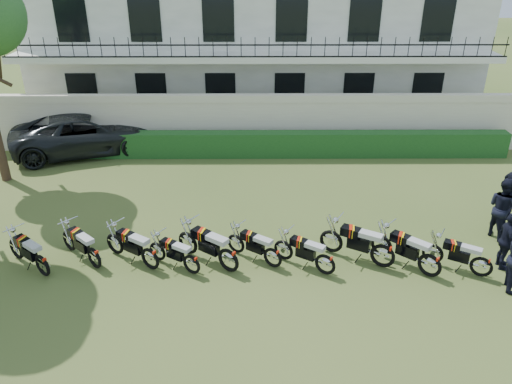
{
  "coord_description": "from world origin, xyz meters",
  "views": [
    {
      "loc": [
        -0.08,
        -11.41,
        7.58
      ],
      "look_at": [
        -0.0,
        1.77,
        1.07
      ],
      "focal_mm": 35.0,
      "sensor_mm": 36.0,
      "label": 1
    }
  ],
  "objects_px": {
    "motorcycle_6": "(326,260)",
    "motorcycle_4": "(228,255)",
    "motorcycle_0": "(42,261)",
    "motorcycle_7": "(383,250)",
    "motorcycle_2": "(150,254)",
    "suv": "(87,133)",
    "motorcycle_1": "(94,253)",
    "officer_4": "(503,208)",
    "officer_2": "(507,241)",
    "motorcycle_3": "(191,260)",
    "motorcycle_9": "(482,262)",
    "motorcycle_5": "(273,253)",
    "motorcycle_8": "(431,260)"
  },
  "relations": [
    {
      "from": "motorcycle_6",
      "to": "motorcycle_4",
      "type": "bearing_deg",
      "value": 120.39
    },
    {
      "from": "motorcycle_1",
      "to": "motorcycle_7",
      "type": "distance_m",
      "value": 7.49
    },
    {
      "from": "motorcycle_0",
      "to": "motorcycle_2",
      "type": "height_order",
      "value": "motorcycle_2"
    },
    {
      "from": "motorcycle_9",
      "to": "motorcycle_6",
      "type": "bearing_deg",
      "value": 119.24
    },
    {
      "from": "motorcycle_9",
      "to": "motorcycle_7",
      "type": "bearing_deg",
      "value": 110.91
    },
    {
      "from": "motorcycle_2",
      "to": "motorcycle_9",
      "type": "xyz_separation_m",
      "value": [
        8.43,
        -0.37,
        -0.04
      ]
    },
    {
      "from": "motorcycle_0",
      "to": "motorcycle_6",
      "type": "bearing_deg",
      "value": -51.53
    },
    {
      "from": "motorcycle_2",
      "to": "motorcycle_5",
      "type": "bearing_deg",
      "value": -54.88
    },
    {
      "from": "motorcycle_6",
      "to": "officer_2",
      "type": "bearing_deg",
      "value": -52.97
    },
    {
      "from": "motorcycle_6",
      "to": "suv",
      "type": "distance_m",
      "value": 12.1
    },
    {
      "from": "motorcycle_9",
      "to": "suv",
      "type": "relative_size",
      "value": 0.27
    },
    {
      "from": "motorcycle_2",
      "to": "motorcycle_8",
      "type": "relative_size",
      "value": 1.07
    },
    {
      "from": "motorcycle_1",
      "to": "officer_2",
      "type": "bearing_deg",
      "value": -47.66
    },
    {
      "from": "motorcycle_7",
      "to": "suv",
      "type": "relative_size",
      "value": 0.32
    },
    {
      "from": "motorcycle_4",
      "to": "motorcycle_1",
      "type": "bearing_deg",
      "value": 123.67
    },
    {
      "from": "motorcycle_0",
      "to": "motorcycle_7",
      "type": "xyz_separation_m",
      "value": [
        8.7,
        0.34,
        0.06
      ]
    },
    {
      "from": "motorcycle_2",
      "to": "officer_4",
      "type": "height_order",
      "value": "officer_4"
    },
    {
      "from": "motorcycle_6",
      "to": "officer_4",
      "type": "bearing_deg",
      "value": -36.87
    },
    {
      "from": "motorcycle_1",
      "to": "motorcycle_8",
      "type": "bearing_deg",
      "value": -50.34
    },
    {
      "from": "suv",
      "to": "motorcycle_2",
      "type": "bearing_deg",
      "value": -172.88
    },
    {
      "from": "motorcycle_0",
      "to": "motorcycle_1",
      "type": "distance_m",
      "value": 1.26
    },
    {
      "from": "motorcycle_0",
      "to": "motorcycle_2",
      "type": "relative_size",
      "value": 0.93
    },
    {
      "from": "motorcycle_9",
      "to": "motorcycle_8",
      "type": "bearing_deg",
      "value": 120.4
    },
    {
      "from": "motorcycle_2",
      "to": "motorcycle_4",
      "type": "height_order",
      "value": "motorcycle_4"
    },
    {
      "from": "motorcycle_0",
      "to": "suv",
      "type": "relative_size",
      "value": 0.26
    },
    {
      "from": "motorcycle_9",
      "to": "motorcycle_4",
      "type": "bearing_deg",
      "value": 118.73
    },
    {
      "from": "motorcycle_0",
      "to": "motorcycle_6",
      "type": "height_order",
      "value": "motorcycle_0"
    },
    {
      "from": "motorcycle_9",
      "to": "motorcycle_2",
      "type": "bearing_deg",
      "value": 118.45
    },
    {
      "from": "motorcycle_0",
      "to": "officer_4",
      "type": "distance_m",
      "value": 12.58
    },
    {
      "from": "suv",
      "to": "officer_4",
      "type": "xyz_separation_m",
      "value": [
        13.8,
        -6.67,
        0.12
      ]
    },
    {
      "from": "motorcycle_1",
      "to": "motorcycle_6",
      "type": "xyz_separation_m",
      "value": [
        5.96,
        -0.31,
        -0.01
      ]
    },
    {
      "from": "motorcycle_6",
      "to": "motorcycle_7",
      "type": "bearing_deg",
      "value": -45.19
    },
    {
      "from": "officer_2",
      "to": "motorcycle_3",
      "type": "bearing_deg",
      "value": 99.34
    },
    {
      "from": "motorcycle_2",
      "to": "suv",
      "type": "bearing_deg",
      "value": 59.78
    },
    {
      "from": "motorcycle_3",
      "to": "motorcycle_7",
      "type": "relative_size",
      "value": 0.79
    },
    {
      "from": "motorcycle_0",
      "to": "officer_4",
      "type": "bearing_deg",
      "value": -43.02
    },
    {
      "from": "motorcycle_1",
      "to": "motorcycle_0",
      "type": "bearing_deg",
      "value": 148.08
    },
    {
      "from": "motorcycle_1",
      "to": "motorcycle_3",
      "type": "distance_m",
      "value": 2.57
    },
    {
      "from": "motorcycle_0",
      "to": "motorcycle_4",
      "type": "height_order",
      "value": "motorcycle_4"
    },
    {
      "from": "officer_2",
      "to": "motorcycle_4",
      "type": "bearing_deg",
      "value": 98.89
    },
    {
      "from": "officer_2",
      "to": "motorcycle_1",
      "type": "bearing_deg",
      "value": 97.48
    },
    {
      "from": "motorcycle_8",
      "to": "officer_2",
      "type": "xyz_separation_m",
      "value": [
        2.04,
        0.4,
        0.3
      ]
    },
    {
      "from": "motorcycle_3",
      "to": "motorcycle_9",
      "type": "distance_m",
      "value": 7.34
    },
    {
      "from": "motorcycle_0",
      "to": "motorcycle_9",
      "type": "relative_size",
      "value": 0.98
    },
    {
      "from": "officer_2",
      "to": "motorcycle_9",
      "type": "bearing_deg",
      "value": 126.99
    },
    {
      "from": "motorcycle_4",
      "to": "motorcycle_6",
      "type": "xyz_separation_m",
      "value": [
        2.47,
        -0.13,
        -0.07
      ]
    },
    {
      "from": "motorcycle_0",
      "to": "motorcycle_5",
      "type": "xyz_separation_m",
      "value": [
        5.85,
        0.35,
        -0.03
      ]
    },
    {
      "from": "motorcycle_4",
      "to": "motorcycle_5",
      "type": "xyz_separation_m",
      "value": [
        1.14,
        0.19,
        -0.08
      ]
    },
    {
      "from": "motorcycle_0",
      "to": "motorcycle_8",
      "type": "distance_m",
      "value": 9.8
    },
    {
      "from": "suv",
      "to": "officer_2",
      "type": "height_order",
      "value": "officer_2"
    }
  ]
}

